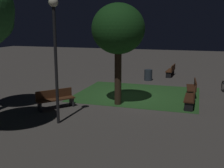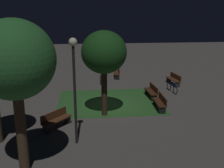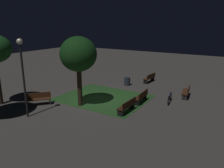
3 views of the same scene
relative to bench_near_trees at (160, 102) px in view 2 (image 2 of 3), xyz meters
The scene contains 12 objects.
ground_plane 3.40m from the bench_near_trees, 70.55° to the left, with size 60.00×60.00×0.00m, color #56514C.
grass_lawn 3.47m from the bench_near_trees, 61.10° to the left, with size 5.48×6.79×0.01m, color #2D6028.
bench_near_trees is the anchor object (origin of this frame).
bench_by_lamp 2.24m from the bench_near_trees, ahead, with size 1.83×0.59×0.88m.
bench_front_right 6.52m from the bench_near_trees, 109.09° to the left, with size 1.69×1.52×0.88m.
bench_back_row 5.86m from the bench_near_trees, 25.76° to the right, with size 1.85×0.75×0.88m.
bench_lawn_edge 8.24m from the bench_near_trees, 12.17° to the left, with size 1.83×0.59×0.88m.
tree_left_canopy 10.01m from the bench_near_trees, 130.88° to the left, with size 2.89×2.89×5.81m.
tree_back_right 4.77m from the bench_near_trees, 99.86° to the left, with size 2.53×2.53×4.91m.
lamp_post_plaza_west 6.99m from the bench_near_trees, 128.05° to the left, with size 0.36×0.36×4.89m.
trash_bin 6.66m from the bench_near_trees, 28.10° to the left, with size 0.57×0.57×0.78m, color #2D3842.
bicycle 3.80m from the bench_near_trees, 28.14° to the right, with size 1.68×0.32×0.93m.
Camera 2 is at (-16.86, 1.36, 6.18)m, focal length 44.37 mm.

